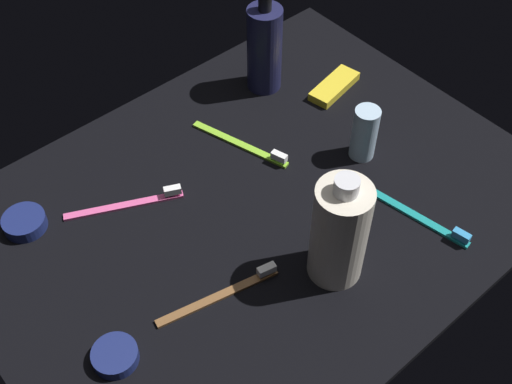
{
  "coord_description": "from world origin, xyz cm",
  "views": [
    {
      "loc": [
        41.76,
        48.34,
        77.48
      ],
      "look_at": [
        0.0,
        0.0,
        3.0
      ],
      "focal_mm": 46.65,
      "sensor_mm": 36.0,
      "label": 1
    }
  ],
  "objects_px": {
    "bodywash_bottle": "(339,232)",
    "cream_tin_left": "(115,356)",
    "deodorant_stick": "(364,133)",
    "toothbrush_brown": "(225,292)",
    "lotion_bottle": "(264,48)",
    "toothbrush_lime": "(245,145)",
    "cream_tin_right": "(25,222)",
    "toothbrush_teal": "(421,217)",
    "snack_bar_yellow": "(334,86)",
    "toothbrush_pink": "(131,202)"
  },
  "relations": [
    {
      "from": "snack_bar_yellow",
      "to": "bodywash_bottle",
      "type": "bearing_deg",
      "value": 34.12
    },
    {
      "from": "toothbrush_teal",
      "to": "cream_tin_left",
      "type": "bearing_deg",
      "value": -12.79
    },
    {
      "from": "cream_tin_left",
      "to": "cream_tin_right",
      "type": "bearing_deg",
      "value": -93.46
    },
    {
      "from": "cream_tin_right",
      "to": "bodywash_bottle",
      "type": "bearing_deg",
      "value": 129.82
    },
    {
      "from": "snack_bar_yellow",
      "to": "cream_tin_left",
      "type": "distance_m",
      "value": 0.61
    },
    {
      "from": "cream_tin_right",
      "to": "toothbrush_pink",
      "type": "bearing_deg",
      "value": 154.49
    },
    {
      "from": "deodorant_stick",
      "to": "toothbrush_teal",
      "type": "bearing_deg",
      "value": 77.93
    },
    {
      "from": "bodywash_bottle",
      "to": "toothbrush_teal",
      "type": "xyz_separation_m",
      "value": [
        -0.16,
        0.02,
        -0.08
      ]
    },
    {
      "from": "toothbrush_lime",
      "to": "cream_tin_right",
      "type": "distance_m",
      "value": 0.36
    },
    {
      "from": "cream_tin_right",
      "to": "cream_tin_left",
      "type": "bearing_deg",
      "value": 86.54
    },
    {
      "from": "cream_tin_left",
      "to": "lotion_bottle",
      "type": "bearing_deg",
      "value": -150.62
    },
    {
      "from": "deodorant_stick",
      "to": "snack_bar_yellow",
      "type": "height_order",
      "value": "deodorant_stick"
    },
    {
      "from": "cream_tin_left",
      "to": "cream_tin_right",
      "type": "relative_size",
      "value": 0.94
    },
    {
      "from": "toothbrush_lime",
      "to": "deodorant_stick",
      "type": "bearing_deg",
      "value": 134.84
    },
    {
      "from": "lotion_bottle",
      "to": "cream_tin_left",
      "type": "height_order",
      "value": "lotion_bottle"
    },
    {
      "from": "toothbrush_teal",
      "to": "cream_tin_left",
      "type": "xyz_separation_m",
      "value": [
        0.46,
        -0.11,
        0.0
      ]
    },
    {
      "from": "toothbrush_pink",
      "to": "toothbrush_teal",
      "type": "relative_size",
      "value": 0.93
    },
    {
      "from": "toothbrush_teal",
      "to": "cream_tin_right",
      "type": "height_order",
      "value": "same"
    },
    {
      "from": "toothbrush_lime",
      "to": "cream_tin_right",
      "type": "relative_size",
      "value": 2.78
    },
    {
      "from": "cream_tin_left",
      "to": "cream_tin_right",
      "type": "distance_m",
      "value": 0.27
    },
    {
      "from": "lotion_bottle",
      "to": "snack_bar_yellow",
      "type": "bearing_deg",
      "value": 133.03
    },
    {
      "from": "deodorant_stick",
      "to": "toothbrush_lime",
      "type": "distance_m",
      "value": 0.19
    },
    {
      "from": "toothbrush_brown",
      "to": "toothbrush_pink",
      "type": "height_order",
      "value": "same"
    },
    {
      "from": "lotion_bottle",
      "to": "bodywash_bottle",
      "type": "bearing_deg",
      "value": 62.68
    },
    {
      "from": "bodywash_bottle",
      "to": "toothbrush_lime",
      "type": "relative_size",
      "value": 1.06
    },
    {
      "from": "bodywash_bottle",
      "to": "toothbrush_teal",
      "type": "bearing_deg",
      "value": 171.75
    },
    {
      "from": "bodywash_bottle",
      "to": "cream_tin_right",
      "type": "distance_m",
      "value": 0.46
    },
    {
      "from": "cream_tin_right",
      "to": "deodorant_stick",
      "type": "bearing_deg",
      "value": 155.45
    },
    {
      "from": "snack_bar_yellow",
      "to": "cream_tin_left",
      "type": "height_order",
      "value": "cream_tin_left"
    },
    {
      "from": "toothbrush_pink",
      "to": "toothbrush_teal",
      "type": "height_order",
      "value": "same"
    },
    {
      "from": "toothbrush_lime",
      "to": "cream_tin_left",
      "type": "relative_size",
      "value": 2.97
    },
    {
      "from": "lotion_bottle",
      "to": "toothbrush_pink",
      "type": "height_order",
      "value": "lotion_bottle"
    },
    {
      "from": "toothbrush_lime",
      "to": "bodywash_bottle",
      "type": "bearing_deg",
      "value": 77.26
    },
    {
      "from": "lotion_bottle",
      "to": "toothbrush_brown",
      "type": "relative_size",
      "value": 1.03
    },
    {
      "from": "bodywash_bottle",
      "to": "toothbrush_teal",
      "type": "distance_m",
      "value": 0.18
    },
    {
      "from": "toothbrush_pink",
      "to": "deodorant_stick",
      "type": "bearing_deg",
      "value": 155.85
    },
    {
      "from": "toothbrush_lime",
      "to": "cream_tin_left",
      "type": "height_order",
      "value": "toothbrush_lime"
    },
    {
      "from": "toothbrush_teal",
      "to": "cream_tin_left",
      "type": "height_order",
      "value": "toothbrush_teal"
    },
    {
      "from": "deodorant_stick",
      "to": "toothbrush_brown",
      "type": "height_order",
      "value": "deodorant_stick"
    },
    {
      "from": "toothbrush_brown",
      "to": "cream_tin_left",
      "type": "xyz_separation_m",
      "value": [
        0.16,
        -0.02,
        0.0
      ]
    },
    {
      "from": "toothbrush_teal",
      "to": "snack_bar_yellow",
      "type": "xyz_separation_m",
      "value": [
        -0.11,
        -0.29,
        0.0
      ]
    },
    {
      "from": "bodywash_bottle",
      "to": "deodorant_stick",
      "type": "distance_m",
      "value": 0.23
    },
    {
      "from": "toothbrush_teal",
      "to": "deodorant_stick",
      "type": "bearing_deg",
      "value": -102.07
    },
    {
      "from": "toothbrush_brown",
      "to": "cream_tin_right",
      "type": "height_order",
      "value": "same"
    },
    {
      "from": "lotion_bottle",
      "to": "toothbrush_teal",
      "type": "bearing_deg",
      "value": 86.0
    },
    {
      "from": "deodorant_stick",
      "to": "toothbrush_lime",
      "type": "xyz_separation_m",
      "value": [
        0.13,
        -0.13,
        -0.04
      ]
    },
    {
      "from": "lotion_bottle",
      "to": "cream_tin_left",
      "type": "relative_size",
      "value": 3.1
    },
    {
      "from": "deodorant_stick",
      "to": "toothbrush_pink",
      "type": "bearing_deg",
      "value": -24.15
    },
    {
      "from": "bodywash_bottle",
      "to": "cream_tin_left",
      "type": "bearing_deg",
      "value": -15.1
    },
    {
      "from": "bodywash_bottle",
      "to": "cream_tin_left",
      "type": "distance_m",
      "value": 0.33
    }
  ]
}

